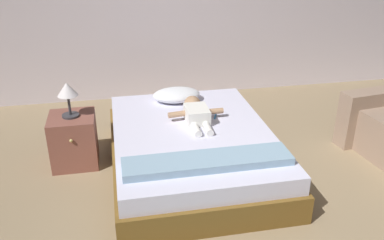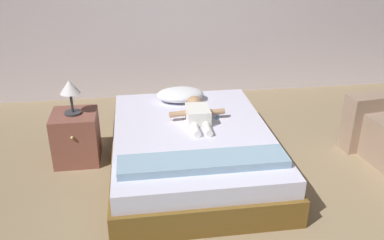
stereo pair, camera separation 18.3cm
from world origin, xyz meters
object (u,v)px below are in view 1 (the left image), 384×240
baby (196,113)px  lamp (67,92)px  bed (192,149)px  pillow (177,95)px  nightstand (74,140)px  toothbrush (216,115)px

baby → lamp: size_ratio=1.93×
bed → lamp: bearing=164.4°
bed → pillow: 0.77m
baby → nightstand: 1.19m
pillow → baby: 0.51m
lamp → nightstand: bearing=-90.0°
bed → pillow: bearing=92.1°
baby → toothbrush: bearing=12.6°
toothbrush → lamp: (-1.38, 0.04, 0.33)m
toothbrush → nightstand: nightstand is taller
nightstand → baby: bearing=-4.2°
baby → nightstand: size_ratio=1.29×
baby → toothbrush: baby is taller
bed → baby: size_ratio=3.15×
nightstand → lamp: (0.00, 0.00, 0.49)m
baby → toothbrush: (0.21, 0.05, -0.06)m
bed → lamp: 1.25m
lamp → toothbrush: bearing=-1.6°
pillow → toothbrush: pillow is taller
toothbrush → lamp: size_ratio=0.45×
baby → bed: bearing=-110.3°
toothbrush → lamp: lamp is taller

